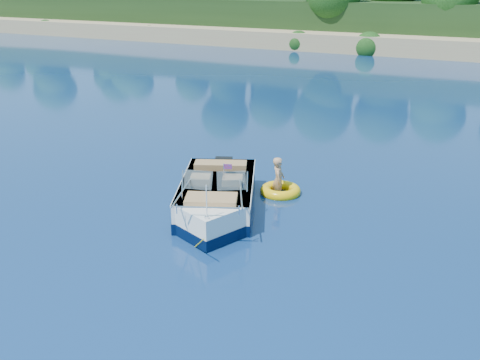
% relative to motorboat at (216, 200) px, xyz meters
% --- Properties ---
extents(ground, '(160.00, 160.00, 0.00)m').
position_rel_motorboat_xyz_m(ground, '(2.45, -1.01, -0.36)').
color(ground, '#092244').
rests_on(ground, ground).
extents(shoreline, '(170.00, 59.00, 6.00)m').
position_rel_motorboat_xyz_m(shoreline, '(2.45, 62.76, 0.62)').
color(shoreline, tan).
rests_on(shoreline, ground).
extents(motorboat, '(3.35, 5.21, 1.85)m').
position_rel_motorboat_xyz_m(motorboat, '(0.00, 0.00, 0.00)').
color(motorboat, white).
rests_on(motorboat, ground).
extents(tow_tube, '(1.56, 1.56, 0.32)m').
position_rel_motorboat_xyz_m(tow_tube, '(1.05, 2.06, -0.28)').
color(tow_tube, yellow).
rests_on(tow_tube, ground).
extents(boy, '(0.65, 0.88, 1.57)m').
position_rel_motorboat_xyz_m(boy, '(0.95, 2.11, -0.36)').
color(boy, tan).
rests_on(boy, ground).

